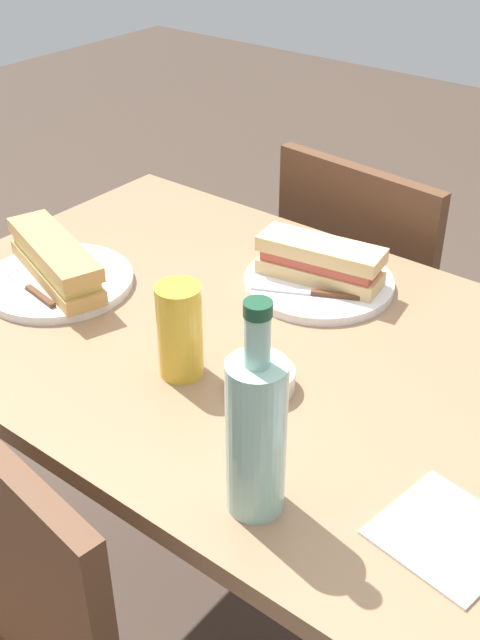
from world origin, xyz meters
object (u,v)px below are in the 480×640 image
Objects in this scene: dining_table at (240,398)px; baguette_sandwich_near at (320,261)px; chair_near at (373,310)px; plate_near at (319,282)px; knife_near at (312,293)px; baguette_sandwich_far at (55,260)px; olive_bowl at (261,379)px; plate_far at (58,281)px; knife_far at (29,288)px; beer_glass at (179,330)px; water_bottle at (256,433)px.

dining_table is 0.26m from baguette_sandwich_near.
plate_near is at bearing 102.36° from chair_near.
plate_near is 0.06m from knife_near.
baguette_sandwich_far reaches higher than olive_bowl.
plate_far is 0.96× the size of baguette_sandwich_far.
knife_far reaches higher than plate_far.
beer_glass is (-0.06, 0.70, 0.34)m from chair_near.
baguette_sandwich_far reaches higher than plate_far.
knife_near is 0.65× the size of plate_far.
water_bottle is at bearing 166.62° from knife_far.
baguette_sandwich_near is 0.87× the size of plate_far.
beer_glass reaches higher than baguette_sandwich_near.
plate_near is 0.52m from water_bottle.
beer_glass reaches higher than dining_table.
dining_table is 0.21m from knife_near.
knife_far is 0.45m from olive_bowl.
dining_table is at bearing 96.25° from chair_near.
knife_near is 1.76× the size of olive_bowl.
chair_near is at bearing -77.64° from plate_near.
baguette_sandwich_near is at bearing -142.18° from baguette_sandwich_far.
plate_near is 0.48m from knife_far.
beer_glass reaches higher than olive_bowl.
chair_near is 3.45× the size of plate_far.
plate_far is at bearing 37.82° from baguette_sandwich_near.
plate_far is at bearing 30.81° from knife_near.
plate_near reaches higher than dining_table.
baguette_sandwich_far is (0.27, 0.65, 0.32)m from chair_near.
plate_far is at bearing -18.75° from water_bottle.
plate_near is at bearing -93.89° from beer_glass.
baguette_sandwich_near reaches higher than olive_bowl.
baguette_sandwich_far is at bearing -97.57° from knife_far.
olive_bowl is at bearing 104.76° from chair_near.
baguette_sandwich_far is at bearing 67.55° from chair_near.
baguette_sandwich_near reaches higher than plate_near.
olive_bowl reaches higher than knife_near.
knife_far is at bearing 82.43° from baguette_sandwich_far.
beer_glass is (0.00, 0.14, 0.20)m from dining_table.
olive_bowl is at bearing -159.95° from beer_glass.
plate_far is 2.69× the size of olive_bowl.
chair_near is (0.06, -0.57, -0.13)m from dining_table.
beer_glass reaches higher than plate_far.
baguette_sandwich_far is 0.60m from water_bottle.
plate_near is at bearing -142.18° from plate_far.
dining_table is 4.14× the size of baguette_sandwich_far.
chair_near is 4.88× the size of knife_far.
baguette_sandwich_near is 1.55× the size of beer_glass.
olive_bowl is at bearing -54.99° from water_bottle.
knife_far is (0.38, 0.28, 0.00)m from knife_near.
knife_near is (-0.02, 0.05, -0.03)m from baguette_sandwich_near.
olive_bowl is (0.13, -0.18, -0.09)m from water_bottle.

